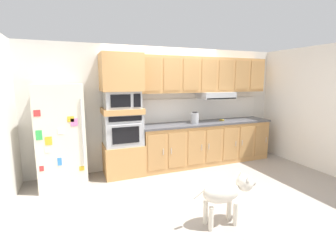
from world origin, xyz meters
The scene contains 16 objects.
ground_plane centered at (0.00, 0.00, 0.00)m, with size 9.60×9.60×0.00m, color #9E9389.
back_kitchen_wall centered at (0.00, 1.11, 1.25)m, with size 6.20×0.12×2.50m, color silver.
side_panel_right centered at (2.80, 0.00, 1.25)m, with size 0.12×7.10×2.50m, color white.
refrigerator centered at (-2.03, 0.68, 0.88)m, with size 0.76×0.73×1.76m.
oven_base_cabinet centered at (-0.96, 0.75, 0.30)m, with size 0.74×0.62×0.60m, color tan.
built_in_oven centered at (-0.96, 0.75, 0.90)m, with size 0.70×0.62×0.60m.
appliance_mid_shelf centered at (-0.96, 0.75, 1.25)m, with size 0.74×0.62×0.10m, color tan.
microwave centered at (-0.96, 0.75, 1.46)m, with size 0.64×0.54×0.32m.
appliance_upper_cabinet centered at (-0.96, 0.75, 1.96)m, with size 0.74×0.62×0.68m, color tan.
lower_cabinet_run centered at (0.89, 0.75, 0.44)m, with size 2.95×0.63×0.88m.
countertop_slab centered at (0.89, 0.75, 0.90)m, with size 2.99×0.64×0.04m, color #4C4C51.
backsplash_panel centered at (0.89, 1.04, 1.17)m, with size 2.99×0.02×0.50m, color silver.
upper_cabinet_with_hood centered at (0.90, 0.87, 1.90)m, with size 2.95×0.48×0.88m.
screwdriver centered at (1.29, 0.78, 0.93)m, with size 0.17×0.16×0.03m.
electric_kettle centered at (0.56, 0.70, 1.03)m, with size 0.17×0.17×0.24m.
dog centered at (-0.09, -1.39, 0.43)m, with size 0.90×0.30×0.64m.
Camera 1 is at (-1.83, -3.78, 1.82)m, focal length 25.91 mm.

